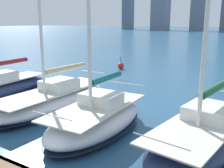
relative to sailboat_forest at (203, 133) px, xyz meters
The scene contains 4 objects.
sailboat_forest is the anchor object (origin of this frame).
sailboat_teal 4.73m from the sailboat_forest, 10.17° to the left, with size 3.15×6.66×12.71m.
sailboat_tan 8.81m from the sailboat_forest, ahead, with size 3.09×8.87×11.51m.
channel_buoy 19.17m from the sailboat_forest, 50.38° to the right, with size 0.70×0.70×1.40m.
Camera 1 is at (-6.63, 3.62, 5.10)m, focal length 42.00 mm.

